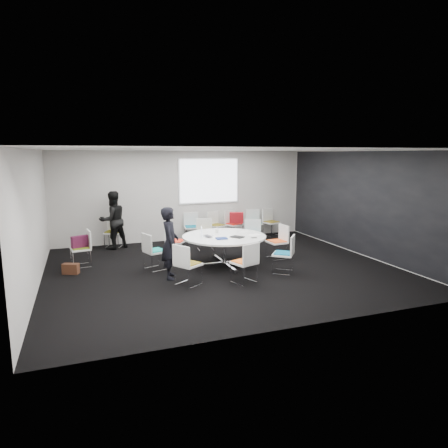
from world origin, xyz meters
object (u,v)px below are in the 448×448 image
object	(u,v)px
chair_ring_b	(253,242)
brown_bag	(71,269)
chair_ring_f	(188,272)
person_back	(113,220)
chair_back_a	(192,232)
conference_table	(224,244)
chair_ring_g	(245,270)
chair_ring_d	(175,248)
chair_spare_left	(82,255)
chair_back_d	(254,228)
chair_back_c	(234,230)
chair_back_b	(217,231)
laptop	(209,236)
chair_ring_a	(277,248)
chair_back_e	(271,227)
chair_ring_e	(155,258)
chair_ring_h	(284,261)
chair_person_back	(114,238)
cup	(217,231)
chair_ring_c	(206,240)
person_main	(170,243)

from	to	relation	value
chair_ring_b	brown_bag	world-z (taller)	chair_ring_b
chair_ring_f	person_back	xyz separation A→B (m)	(-1.18, 3.91, 0.56)
chair_back_a	conference_table	bearing A→B (deg)	98.73
chair_ring_g	brown_bag	distance (m)	3.99
chair_ring_d	chair_spare_left	world-z (taller)	same
chair_ring_g	chair_back_d	world-z (taller)	same
chair_back_c	chair_back_b	bearing A→B (deg)	-20.78
laptop	chair_ring_g	bearing A→B (deg)	-176.81
chair_ring_a	person_back	world-z (taller)	person_back
conference_table	chair_ring_g	distance (m)	1.51
chair_back_e	chair_ring_a	bearing A→B (deg)	50.54
chair_ring_a	chair_back_a	size ratio (longest dim) A/B	1.00
conference_table	chair_back_a	distance (m)	2.88
chair_ring_d	chair_ring_g	xyz separation A→B (m)	(0.91, -2.49, 0.00)
chair_ring_e	chair_ring_h	xyz separation A→B (m)	(2.73, -1.26, 0.00)
chair_ring_a	chair_person_back	size ratio (longest dim) A/B	1.00
chair_ring_f	chair_back_a	distance (m)	4.26
cup	chair_back_b	bearing A→B (deg)	71.41
chair_ring_b	chair_ring_c	size ratio (longest dim) A/B	1.00
chair_ring_d	chair_ring_g	distance (m)	2.65
chair_ring_g	chair_back_e	size ratio (longest dim) A/B	1.00
chair_person_back	person_back	distance (m)	0.58
chair_back_c	chair_back_e	distance (m)	1.33
chair_spare_left	person_main	bearing A→B (deg)	-140.24
chair_ring_e	laptop	xyz separation A→B (m)	(1.32, -0.12, 0.47)
chair_ring_b	chair_back_c	world-z (taller)	same
chair_ring_c	chair_ring_g	distance (m)	3.10
conference_table	chair_ring_e	world-z (taller)	chair_ring_e
chair_back_a	chair_back_c	xyz separation A→B (m)	(1.41, -0.00, 0.00)
chair_back_a	person_main	bearing A→B (deg)	75.50
chair_ring_a	chair_ring_g	distance (m)	2.21
chair_ring_c	chair_person_back	size ratio (longest dim) A/B	1.00
chair_ring_f	chair_back_b	distance (m)	4.56
chair_ring_c	chair_back_a	size ratio (longest dim) A/B	1.00
chair_ring_b	chair_ring_e	world-z (taller)	same
chair_ring_c	chair_ring_h	xyz separation A→B (m)	(1.02, -2.73, 0.00)
chair_ring_e	chair_back_d	xyz separation A→B (m)	(3.78, 2.72, 0.00)
chair_ring_h	chair_back_a	bearing A→B (deg)	53.45
chair_ring_h	chair_back_b	bearing A→B (deg)	42.08
chair_ring_e	chair_ring_f	world-z (taller)	same
chair_ring_a	chair_ring_d	bearing A→B (deg)	64.78
chair_ring_g	chair_back_b	size ratio (longest dim) A/B	1.00
chair_back_d	chair_person_back	bearing A→B (deg)	9.02
chair_ring_c	chair_person_back	distance (m)	2.74
chair_spare_left	person_back	world-z (taller)	person_back
conference_table	person_back	xyz separation A→B (m)	(-2.42, 2.69, 0.31)
chair_ring_h	chair_back_c	bearing A→B (deg)	33.64
chair_ring_a	chair_back_d	world-z (taller)	same
chair_ring_a	cup	bearing A→B (deg)	72.71
cup	brown_bag	distance (m)	3.57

